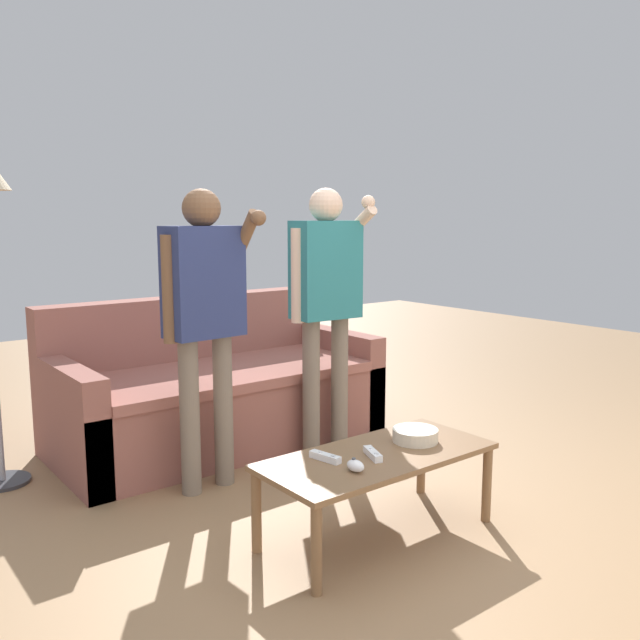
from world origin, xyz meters
name	(u,v)px	position (x,y,z in m)	size (l,w,h in m)	color
ground_plane	(391,508)	(0.00, 0.00, 0.00)	(12.00, 12.00, 0.00)	#93704C
couch	(215,393)	(-0.17, 1.44, 0.31)	(2.01, 0.96, 0.90)	brown
coffee_table	(378,464)	(-0.25, -0.16, 0.34)	(1.08, 0.48, 0.39)	brown
snack_bowl	(416,435)	(0.00, -0.15, 0.42)	(0.21, 0.21, 0.06)	beige
game_remote_nunchuk	(355,466)	(-0.46, -0.26, 0.41)	(0.06, 0.09, 0.05)	white
player_left	(204,304)	(-0.58, 0.78, 0.98)	(0.48, 0.35, 1.56)	#756656
player_right	(326,289)	(0.24, 0.82, 1.00)	(0.47, 0.33, 1.59)	#756656
game_remote_wand_near	(373,454)	(-0.30, -0.19, 0.40)	(0.09, 0.15, 0.03)	white
game_remote_wand_far	(325,457)	(-0.48, -0.09, 0.40)	(0.07, 0.16, 0.03)	white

